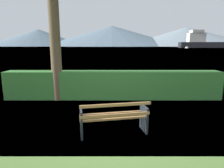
% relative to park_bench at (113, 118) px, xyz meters
% --- Properties ---
extents(ground_plane, '(1400.00, 1400.00, 0.00)m').
position_rel_park_bench_xyz_m(ground_plane, '(-0.01, 0.06, -0.43)').
color(ground_plane, '#567A38').
extents(water_surface, '(620.00, 620.00, 0.00)m').
position_rel_park_bench_xyz_m(water_surface, '(-0.01, 308.99, -0.42)').
color(water_surface, '#7A99A8').
rests_on(water_surface, ground_plane).
extents(park_bench, '(1.75, 0.87, 0.87)m').
position_rel_park_bench_xyz_m(park_bench, '(0.00, 0.00, 0.00)').
color(park_bench, '#A0703F').
rests_on(park_bench, ground_plane).
extents(hedge_row, '(8.81, 0.70, 1.14)m').
position_rel_park_bench_xyz_m(hedge_row, '(-0.01, 3.32, 0.15)').
color(hedge_row, '#387A33').
rests_on(hedge_row, ground_plane).
extents(cargo_ship_large, '(86.99, 16.24, 17.14)m').
position_rel_park_bench_xyz_m(cargo_ship_large, '(104.41, 189.00, 4.37)').
color(cargo_ship_large, '#232328').
rests_on(cargo_ship_large, water_surface).
extents(fishing_boat_near, '(2.29, 5.53, 1.47)m').
position_rel_park_bench_xyz_m(fishing_boat_near, '(62.32, 157.42, 0.10)').
color(fishing_boat_near, silver).
rests_on(fishing_boat_near, water_surface).
extents(distant_hills, '(723.25, 411.91, 59.09)m').
position_rel_park_bench_xyz_m(distant_hills, '(28.94, 557.62, 26.82)').
color(distant_hills, slate).
rests_on(distant_hills, ground_plane).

